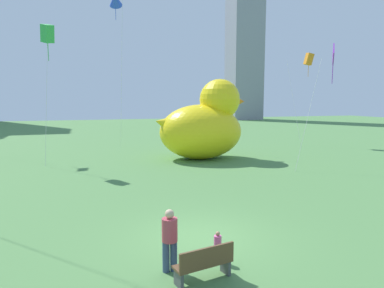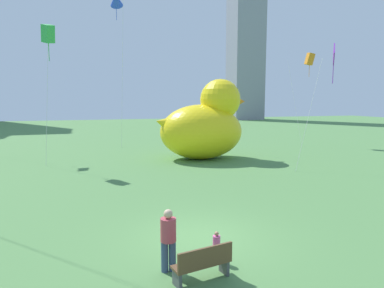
# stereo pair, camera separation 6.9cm
# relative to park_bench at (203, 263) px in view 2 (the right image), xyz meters

# --- Properties ---
(ground_plane) EXTENTS (140.00, 140.00, 0.00)m
(ground_plane) POSITION_rel_park_bench_xyz_m (0.77, 2.53, -0.47)
(ground_plane) COLOR #4F8145
(park_bench) EXTENTS (1.54, 0.73, 0.90)m
(park_bench) POSITION_rel_park_bench_xyz_m (0.00, 0.00, 0.00)
(park_bench) COLOR brown
(park_bench) RESTS_ON ground
(person_adult) EXTENTS (0.40, 0.40, 1.63)m
(person_adult) POSITION_rel_park_bench_xyz_m (-0.67, 0.75, 0.43)
(person_adult) COLOR #38476B
(person_adult) RESTS_ON ground
(person_child) EXTENTS (0.21, 0.21, 0.84)m
(person_child) POSITION_rel_park_bench_xyz_m (0.69, 0.87, -0.00)
(person_child) COLOR silver
(person_child) RESTS_ON ground
(giant_inflatable_duck) EXTENTS (7.13, 4.58, 5.91)m
(giant_inflatable_duck) POSITION_rel_park_bench_xyz_m (6.01, 16.65, 2.05)
(giant_inflatable_duck) COLOR yellow
(giant_inflatable_duck) RESTS_ON ground
(kite_green) EXTENTS (1.00, 1.11, 9.19)m
(kite_green) POSITION_rel_park_bench_xyz_m (-4.51, 16.99, 8.04)
(kite_green) COLOR silver
(kite_green) RESTS_ON ground
(kite_blue) EXTENTS (1.43, 1.77, 13.74)m
(kite_blue) POSITION_rel_park_bench_xyz_m (0.55, 24.21, 12.47)
(kite_blue) COLOR silver
(kite_blue) RESTS_ON ground
(kite_orange) EXTENTS (1.98, 3.00, 8.93)m
(kite_orange) POSITION_rel_park_bench_xyz_m (18.63, 21.74, 7.79)
(kite_orange) COLOR silver
(kite_orange) RESTS_ON ground
(kite_purple) EXTENTS (2.54, 2.40, 7.67)m
(kite_purple) POSITION_rel_park_bench_xyz_m (11.57, 9.89, 6.32)
(kite_purple) COLOR silver
(kite_purple) RESTS_ON ground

